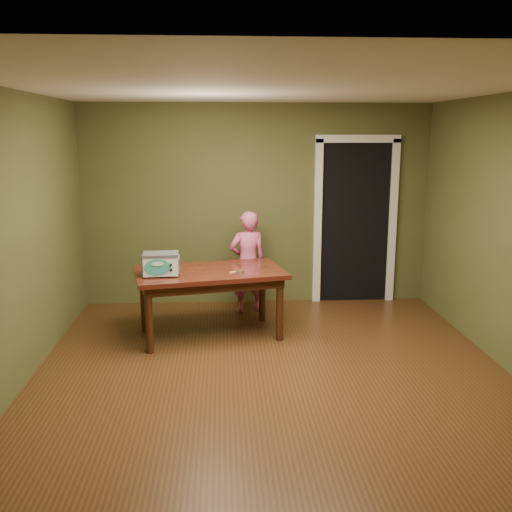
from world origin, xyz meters
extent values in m
plane|color=#4E3316|center=(0.00, 0.00, 0.00)|extent=(5.00, 5.00, 0.00)
cube|color=#4E532C|center=(0.00, 2.50, 1.30)|extent=(4.50, 0.02, 2.60)
cube|color=#4E532C|center=(0.00, -2.50, 1.30)|extent=(4.50, 0.02, 2.60)
cube|color=#4E532C|center=(-2.25, 0.00, 1.30)|extent=(0.02, 5.00, 2.60)
cube|color=white|center=(0.00, 0.00, 2.60)|extent=(4.50, 5.00, 0.02)
cube|color=black|center=(1.30, 2.80, 1.05)|extent=(0.90, 0.60, 2.10)
cube|color=black|center=(1.30, 2.48, 1.05)|extent=(0.90, 0.02, 2.10)
cube|color=white|center=(0.80, 2.47, 1.05)|extent=(0.10, 0.06, 2.20)
cube|color=white|center=(1.80, 2.47, 1.05)|extent=(0.10, 0.06, 2.20)
cube|color=white|center=(1.30, 2.47, 2.15)|extent=(1.10, 0.06, 0.10)
cube|color=#3B100D|center=(-0.60, 1.21, 0.72)|extent=(1.75, 1.21, 0.05)
cube|color=#351A0D|center=(-0.60, 1.21, 0.65)|extent=(1.61, 1.07, 0.10)
cylinder|color=#351A0D|center=(-1.21, 0.73, 0.35)|extent=(0.08, 0.08, 0.70)
cylinder|color=#351A0D|center=(-1.35, 1.41, 0.35)|extent=(0.08, 0.08, 0.70)
cylinder|color=#351A0D|center=(0.16, 1.01, 0.35)|extent=(0.08, 0.08, 0.70)
cylinder|color=#351A0D|center=(0.02, 1.70, 0.35)|extent=(0.08, 0.08, 0.70)
cylinder|color=#4C4F54|center=(-1.24, 0.91, 0.76)|extent=(0.02, 0.02, 0.02)
cylinder|color=#4C4F54|center=(-1.26, 1.11, 0.76)|extent=(0.02, 0.02, 0.02)
cylinder|color=#4C4F54|center=(-0.95, 0.93, 0.76)|extent=(0.02, 0.02, 0.02)
cylinder|color=#4C4F54|center=(-0.96, 1.13, 0.76)|extent=(0.02, 0.02, 0.02)
cube|color=white|center=(-1.10, 1.02, 0.87)|extent=(0.38, 0.28, 0.20)
cube|color=#4C4F54|center=(-1.10, 1.02, 0.98)|extent=(0.38, 0.28, 0.03)
cube|color=#4C4F54|center=(-1.29, 1.01, 0.87)|extent=(0.03, 0.23, 0.16)
cube|color=#4C4F54|center=(-0.91, 1.03, 0.87)|extent=(0.03, 0.23, 0.16)
ellipsoid|color=teal|center=(-1.12, 0.89, 0.87)|extent=(0.27, 0.03, 0.17)
cylinder|color=black|center=(-0.99, 0.89, 0.89)|extent=(0.03, 0.01, 0.02)
cylinder|color=black|center=(-0.99, 0.89, 0.84)|extent=(0.02, 0.01, 0.02)
cylinder|color=silver|center=(-0.27, 1.10, 0.76)|extent=(0.10, 0.10, 0.02)
cylinder|color=#4F2F1A|center=(-0.27, 1.10, 0.77)|extent=(0.09, 0.09, 0.01)
cube|color=#F5DD6A|center=(-0.30, 1.13, 0.75)|extent=(0.17, 0.11, 0.01)
imported|color=#DF5B8D|center=(-0.14, 2.07, 0.64)|extent=(0.53, 0.41, 1.29)
camera|label=1|loc=(-0.45, -4.88, 2.23)|focal=40.00mm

